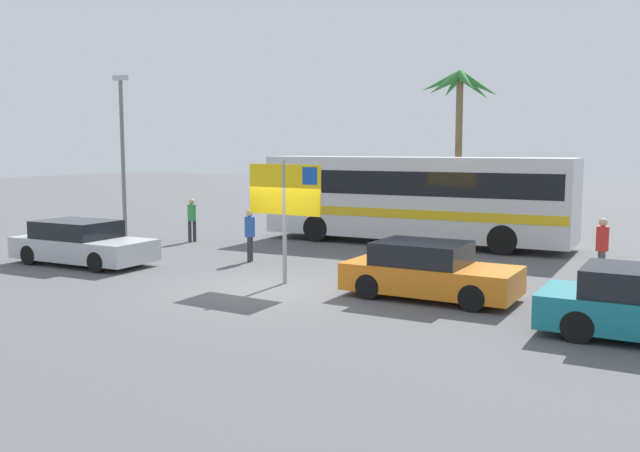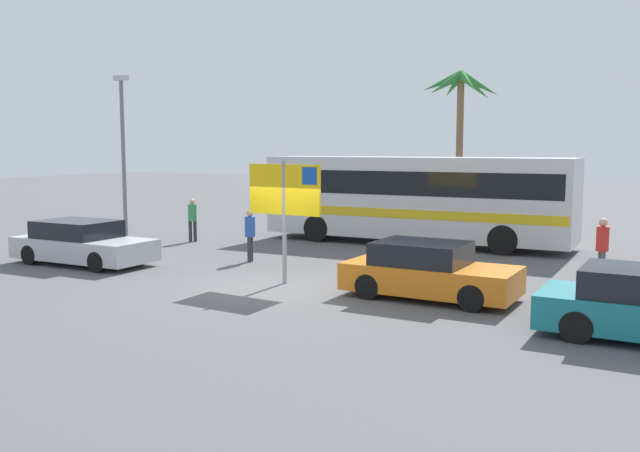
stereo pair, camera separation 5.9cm
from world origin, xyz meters
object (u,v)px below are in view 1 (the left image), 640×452
Objects in this scene: car_silver at (82,243)px; pedestrian_near_sign at (250,231)px; pedestrian_by_bus at (192,217)px; bus_front_coach at (415,195)px; pedestrian_crossing_lot at (602,244)px; ferry_sign at (286,194)px; car_orange at (429,271)px.

pedestrian_near_sign reaches higher than car_silver.
pedestrian_by_bus is 1.00× the size of pedestrian_near_sign.
bus_front_coach reaches higher than pedestrian_crossing_lot.
ferry_sign is 1.98× the size of pedestrian_near_sign.
car_silver is 2.64× the size of pedestrian_crossing_lot.
pedestrian_crossing_lot is 1.04× the size of pedestrian_near_sign.
pedestrian_by_bus reaches higher than car_silver.
pedestrian_near_sign is at bearing 32.98° from car_silver.
bus_front_coach is 8.33m from pedestrian_by_bus.
pedestrian_crossing_lot is at bearing 172.12° from pedestrian_near_sign.
bus_front_coach is at bearing 50.18° from car_silver.
pedestrian_near_sign is (4.26, 2.76, 0.31)m from car_silver.
car_orange is (3.41, -8.48, -1.15)m from bus_front_coach.
ferry_sign is at bearing -92.81° from bus_front_coach.
car_silver and car_orange have the same top height.
car_silver is 5.08m from pedestrian_near_sign.
pedestrian_near_sign is at bearing -173.47° from pedestrian_by_bus.
bus_front_coach is 6.91× the size of pedestrian_by_bus.
car_silver is 2.76× the size of pedestrian_near_sign.
pedestrian_by_bus is 5.22m from pedestrian_near_sign.
bus_front_coach is 11.62m from car_silver.
car_silver is 5.53m from pedestrian_by_bus.
ferry_sign is at bearing 5.33° from pedestrian_crossing_lot.
car_silver is at bearing -6.95° from pedestrian_crossing_lot.
bus_front_coach is 6.63× the size of pedestrian_crossing_lot.
bus_front_coach reaches higher than car_silver.
bus_front_coach is 2.51× the size of car_silver.
ferry_sign is at bearing 120.98° from pedestrian_near_sign.
car_silver is at bearing -129.87° from bus_front_coach.
car_orange is 6.98m from pedestrian_near_sign.
bus_front_coach is 6.93× the size of pedestrian_near_sign.
ferry_sign is at bearing -177.44° from pedestrian_by_bus.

